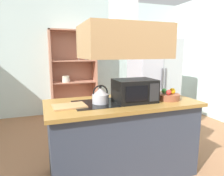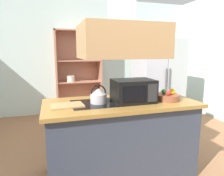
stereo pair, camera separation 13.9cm
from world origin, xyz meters
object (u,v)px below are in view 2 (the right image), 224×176
dish_cabinet (78,78)px  cutting_board (67,106)px  fruit_bowl (168,97)px  microwave (133,91)px  kettle (99,96)px  refrigerator (158,81)px

dish_cabinet → cutting_board: bearing=-99.9°
fruit_bowl → dish_cabinet: bearing=104.8°
microwave → dish_cabinet: bearing=96.1°
kettle → cutting_board: size_ratio=0.61×
dish_cabinet → cutting_board: size_ratio=5.74×
dish_cabinet → microwave: (0.29, -2.66, 0.16)m
dish_cabinet → kettle: bearing=-92.4°
dish_cabinet → fruit_bowl: 2.80m
kettle → fruit_bowl: kettle is taller
cutting_board → dish_cabinet: bearing=80.1°
refrigerator → cutting_board: (-2.00, -1.65, 0.04)m
refrigerator → dish_cabinet: 1.83m
cutting_board → fruit_bowl: 1.18m
refrigerator → cutting_board: size_ratio=5.11×
refrigerator → fruit_bowl: 1.90m
kettle → cutting_board: kettle is taller
fruit_bowl → kettle: bearing=173.1°
microwave → fruit_bowl: microwave is taller
refrigerator → kettle: size_ratio=8.38×
cutting_board → fruit_bowl: size_ratio=1.25×
refrigerator → fruit_bowl: (-0.82, -1.71, 0.07)m
fruit_bowl → cutting_board: bearing=176.8°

